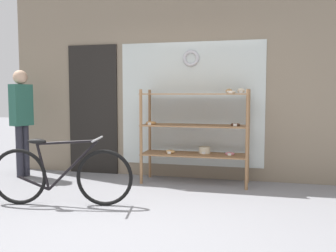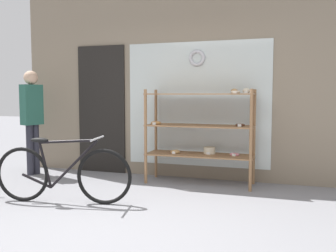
{
  "view_description": "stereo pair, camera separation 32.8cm",
  "coord_description": "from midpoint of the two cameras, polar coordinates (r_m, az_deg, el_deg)",
  "views": [
    {
      "loc": [
        1.24,
        -3.29,
        1.3
      ],
      "look_at": [
        0.16,
        1.08,
        0.92
      ],
      "focal_mm": 40.0,
      "sensor_mm": 36.0,
      "label": 1
    },
    {
      "loc": [
        1.56,
        -3.2,
        1.3
      ],
      "look_at": [
        0.16,
        1.08,
        0.92
      ],
      "focal_mm": 40.0,
      "sensor_mm": 36.0,
      "label": 2
    }
  ],
  "objects": [
    {
      "name": "ground_plane",
      "position": [
        3.76,
        -9.21,
        -15.46
      ],
      "size": [
        30.0,
        30.0,
        0.0
      ],
      "primitive_type": "plane",
      "color": "gray"
    },
    {
      "name": "storefront_facade",
      "position": [
        5.89,
        -0.26,
        10.34
      ],
      "size": [
        5.61,
        0.13,
        3.84
      ],
      "color": "gray",
      "rests_on": "ground_plane"
    },
    {
      "name": "display_case",
      "position": [
        5.43,
        2.61,
        -0.28
      ],
      "size": [
        1.55,
        0.48,
        1.39
      ],
      "color": "#8E6642",
      "rests_on": "ground_plane"
    },
    {
      "name": "bicycle",
      "position": [
        4.64,
        -18.0,
        -7.14
      ],
      "size": [
        1.67,
        0.49,
        0.8
      ],
      "rotation": [
        0.0,
        0.0,
        0.19
      ],
      "color": "black",
      "rests_on": "ground_plane"
    },
    {
      "name": "pedestrian",
      "position": [
        6.35,
        -22.83,
        1.67
      ],
      "size": [
        0.27,
        0.36,
        1.68
      ],
      "rotation": [
        0.0,
        0.0,
        -1.89
      ],
      "color": "#282833",
      "rests_on": "ground_plane"
    }
  ]
}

